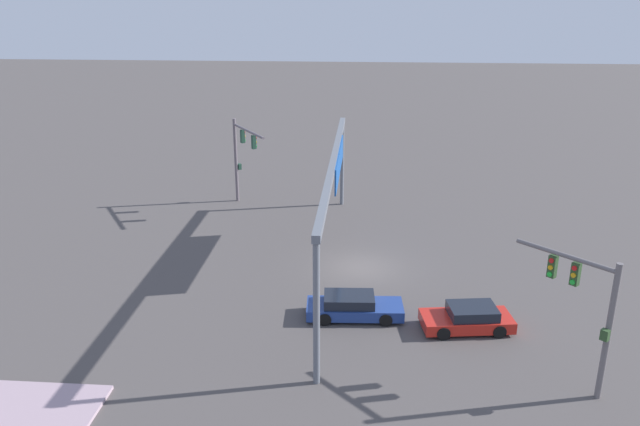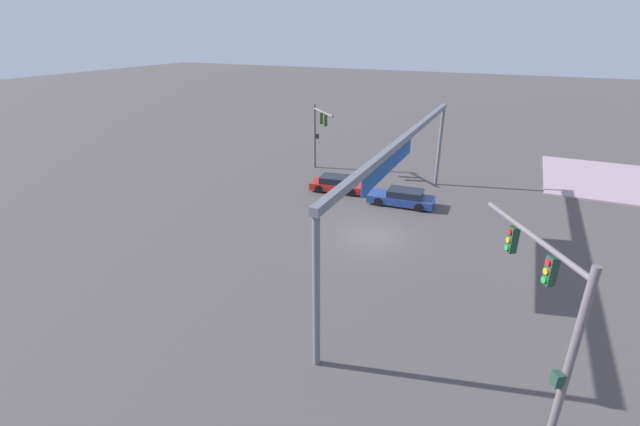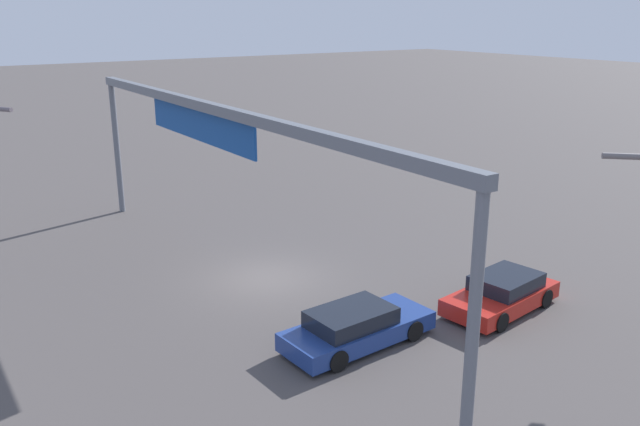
% 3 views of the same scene
% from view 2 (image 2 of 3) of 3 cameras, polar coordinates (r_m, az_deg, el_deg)
% --- Properties ---
extents(ground_plane, '(232.16, 232.16, 0.00)m').
position_cam_2_polar(ground_plane, '(27.68, 6.78, -3.01)').
color(ground_plane, '#4C4645').
extents(sidewalk_corner, '(11.97, 13.35, 0.15)m').
position_cam_2_polar(sidewalk_corner, '(45.14, 35.60, 3.22)').
color(sidewalk_corner, '#A58B97').
rests_on(sidewalk_corner, ground).
extents(traffic_signal_near_corner, '(4.93, 3.14, 6.44)m').
position_cam_2_polar(traffic_signal_near_corner, '(15.10, 27.92, -10.77)').
color(traffic_signal_near_corner, '#635A60').
rests_on(traffic_signal_near_corner, ground).
extents(traffic_signal_opposite_side, '(3.42, 3.24, 5.86)m').
position_cam_2_polar(traffic_signal_opposite_side, '(39.47, -0.21, 11.10)').
color(traffic_signal_opposite_side, '#655F60').
rests_on(traffic_signal_opposite_side, ground).
extents(overhead_sign_gantry, '(23.80, 0.43, 6.64)m').
position_cam_2_polar(overhead_sign_gantry, '(24.88, 10.66, 7.69)').
color(overhead_sign_gantry, slate).
rests_on(overhead_sign_gantry, ground).
extents(sedan_car_approaching, '(2.46, 4.51, 1.21)m').
position_cam_2_polar(sedan_car_approaching, '(34.98, 2.27, 3.81)').
color(sedan_car_approaching, red).
rests_on(sedan_car_approaching, ground).
extents(sedan_car_waiting_far, '(2.13, 4.87, 1.21)m').
position_cam_2_polar(sedan_car_waiting_far, '(32.68, 10.71, 2.00)').
color(sedan_car_waiting_far, navy).
rests_on(sedan_car_waiting_far, ground).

